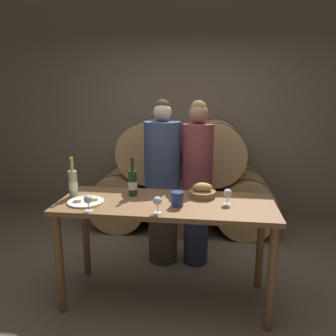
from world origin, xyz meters
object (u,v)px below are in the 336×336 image
Objects in this scene: tasting_table at (166,216)px; blue_crock at (177,198)px; person_right at (197,183)px; wine_glass_left at (157,201)px; wine_glass_far_left at (88,200)px; wine_glass_center at (228,194)px; cheese_plate at (86,202)px; wine_bottle_red at (133,183)px; bread_basket at (202,192)px; person_left at (163,183)px; wine_bottle_white at (73,183)px.

blue_crock is (0.10, -0.08, 0.18)m from tasting_table.
person_right is 0.95m from wine_glass_left.
person_right is 13.22× the size of wine_glass_far_left.
wine_glass_center is (0.27, -0.65, 0.11)m from person_right.
tasting_table is 0.65m from wine_glass_far_left.
wine_glass_far_left is (0.09, -0.18, 0.08)m from cheese_plate.
tasting_table is at bearing -22.85° from wine_bottle_red.
tasting_table is 6.06× the size of cheese_plate.
blue_crock is at bearing -167.11° from wine_glass_center.
bread_basket is 1.77× the size of wine_glass_center.
blue_crock is 0.31m from bread_basket.
cheese_plate is at bearing -145.21° from wine_bottle_red.
wine_glass_far_left is (-0.42, -0.94, 0.13)m from person_left.
wine_bottle_red is at bearing 59.50° from wine_glass_far_left.
wine_bottle_red is 0.50m from wine_bottle_white.
blue_crock reaches higher than cheese_plate.
wine_glass_far_left is (-0.24, -0.41, -0.02)m from wine_bottle_red.
wine_bottle_white is (-0.50, -0.09, 0.00)m from wine_bottle_red.
wine_glass_left is at bearing -54.03° from wine_bottle_red.
wine_glass_far_left is 1.00× the size of wine_glass_left.
wine_bottle_white reaches higher than wine_glass_far_left.
wine_glass_center reaches higher than cheese_plate.
cheese_plate is (-0.64, -0.10, 0.13)m from tasting_table.
cheese_plate is at bearing -124.01° from person_left.
cheese_plate is (-0.93, -0.27, -0.04)m from bread_basket.
bread_basket is (0.19, 0.25, -0.02)m from blue_crock.
person_left is 1.00× the size of person_right.
wine_glass_center is at bearing 15.54° from wine_glass_far_left.
wine_bottle_red reaches higher than wine_glass_far_left.
person_right is (0.35, 0.00, 0.02)m from person_left.
person_left is 0.92m from cheese_plate.
wine_glass_left reaches higher than blue_crock.
tasting_table is 0.54m from wine_glass_center.
blue_crock is 0.40m from wine_glass_center.
cheese_plate is 2.28× the size of wine_glass_center.
wine_bottle_red is 0.48m from wine_glass_far_left.
tasting_table is 0.67m from person_left.
person_left is (-0.12, 0.66, 0.08)m from tasting_table.
wine_bottle_red is 0.98× the size of wine_bottle_white.
person_left is at bearing -179.98° from person_right.
wine_glass_center is (1.13, 0.11, 0.08)m from cheese_plate.
blue_crock is 0.90× the size of wine_glass_center.
bread_basket is (1.09, 0.13, -0.07)m from wine_bottle_white.
wine_glass_far_left is at bearing -62.57° from cheese_plate.
wine_glass_center is (0.39, 0.09, 0.03)m from blue_crock.
wine_bottle_white is (-0.68, -0.62, 0.15)m from person_left.
wine_bottle_white is 2.66× the size of wine_glass_far_left.
wine_glass_center is at bearing -8.73° from wine_bottle_red.
bread_basket is 1.77× the size of wine_glass_far_left.
wine_bottle_red reaches higher than wine_glass_center.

